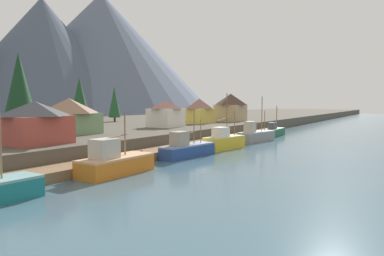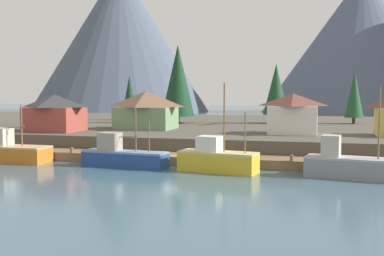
{
  "view_description": "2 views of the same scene",
  "coord_description": "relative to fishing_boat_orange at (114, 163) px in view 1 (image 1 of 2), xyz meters",
  "views": [
    {
      "loc": [
        -45.02,
        -27.66,
        7.35
      ],
      "look_at": [
        0.82,
        1.17,
        3.42
      ],
      "focal_mm": 33.97,
      "sensor_mm": 36.0,
      "label": 1
    },
    {
      "loc": [
        14.72,
        -47.1,
        7.79
      ],
      "look_at": [
        1.64,
        1.05,
        3.98
      ],
      "focal_mm": 44.66,
      "sensor_mm": 36.0,
      "label": 2
    }
  ],
  "objects": [
    {
      "name": "fishing_boat_grey",
      "position": [
        36.13,
        -0.45,
        -0.08
      ],
      "size": [
        9.17,
        4.13,
        8.31
      ],
      "rotation": [
        0.0,
        0.0,
        -0.16
      ],
      "color": "gray",
      "rests_on": "ground_plane"
    },
    {
      "name": "ground_plane",
      "position": [
        18.52,
        21.74,
        -1.73
      ],
      "size": [
        400.0,
        400.0,
        1.0
      ],
      "primitive_type": "cube",
      "color": "#3D5B6B"
    },
    {
      "name": "house_yellow",
      "position": [
        43.25,
        16.0,
        4.12
      ],
      "size": [
        7.63,
        5.01,
        5.55
      ],
      "color": "gold",
      "rests_on": "shoreline_bank"
    },
    {
      "name": "fishing_boat_orange",
      "position": [
        0.0,
        0.0,
        0.0
      ],
      "size": [
        8.43,
        3.17,
        6.39
      ],
      "rotation": [
        0.0,
        0.0,
        -0.01
      ],
      "color": "#CC6B1E",
      "rests_on": "ground_plane"
    },
    {
      "name": "mountain_east_peak",
      "position": [
        87.32,
        132.13,
        27.87
      ],
      "size": [
        94.29,
        94.29,
        58.19
      ],
      "primitive_type": "cone",
      "color": "#475160",
      "rests_on": "ground_plane"
    },
    {
      "name": "mountain_far_ridge",
      "position": [
        124.76,
        130.28,
        33.32
      ],
      "size": [
        131.05,
        131.05,
        69.09
      ],
      "primitive_type": "cone",
      "color": "slate",
      "rests_on": "ground_plane"
    },
    {
      "name": "house_tan",
      "position": [
        55.23,
        14.1,
        4.76
      ],
      "size": [
        7.12,
        6.39,
        6.82
      ],
      "color": "tan",
      "rests_on": "shoreline_bank"
    },
    {
      "name": "fishing_boat_blue",
      "position": [
        13.44,
        0.03,
        -0.1
      ],
      "size": [
        9.29,
        3.24,
        6.39
      ],
      "rotation": [
        0.0,
        0.0,
        -0.11
      ],
      "color": "navy",
      "rests_on": "ground_plane"
    },
    {
      "name": "dock",
      "position": [
        18.52,
        3.73,
        -0.72
      ],
      "size": [
        80.0,
        4.0,
        1.6
      ],
      "color": "brown",
      "rests_on": "ground_plane"
    },
    {
      "name": "conifer_mid_left",
      "position": [
        9.96,
        31.37,
        8.44
      ],
      "size": [
        5.52,
        5.52,
        13.15
      ],
      "color": "#4C3823",
      "rests_on": "shoreline_bank"
    },
    {
      "name": "conifer_mid_right",
      "position": [
        25.89,
        35.05,
        6.98
      ],
      "size": [
        4.09,
        4.09,
        9.93
      ],
      "color": "#4C3823",
      "rests_on": "shoreline_bank"
    },
    {
      "name": "fishing_boat_yellow",
      "position": [
        23.52,
        -0.3,
        0.02
      ],
      "size": [
        7.98,
        3.83,
        8.63
      ],
      "rotation": [
        0.0,
        0.0,
        -0.17
      ],
      "color": "gold",
      "rests_on": "ground_plane"
    },
    {
      "name": "shoreline_bank",
      "position": [
        18.52,
        33.74,
        0.02
      ],
      "size": [
        400.0,
        56.0,
        2.5
      ],
      "primitive_type": "cube",
      "color": "#4C473D",
      "rests_on": "ground_plane"
    },
    {
      "name": "house_red",
      "position": [
        -1.11,
        11.17,
        3.79
      ],
      "size": [
        7.0,
        6.03,
        4.93
      ],
      "color": "#9E4238",
      "rests_on": "shoreline_bank"
    },
    {
      "name": "conifer_near_right",
      "position": [
        38.4,
        37.22,
        6.06
      ],
      "size": [
        3.03,
        3.03,
        8.57
      ],
      "color": "#4C3823",
      "rests_on": "shoreline_bank"
    },
    {
      "name": "fishing_boat_green",
      "position": [
        48.31,
        0.34,
        -0.24
      ],
      "size": [
        8.58,
        2.56,
        6.46
      ],
      "rotation": [
        0.0,
        0.0,
        0.04
      ],
      "color": "#1E5B3D",
      "rests_on": "ground_plane"
    },
    {
      "name": "house_white",
      "position": [
        29.82,
        15.44,
        3.85
      ],
      "size": [
        6.2,
        5.41,
        5.05
      ],
      "color": "silver",
      "rests_on": "shoreline_bank"
    },
    {
      "name": "house_green",
      "position": [
        9.27,
        18.04,
        4.02
      ],
      "size": [
        8.2,
        6.35,
        5.36
      ],
      "color": "#6B8E66",
      "rests_on": "shoreline_bank"
    }
  ]
}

